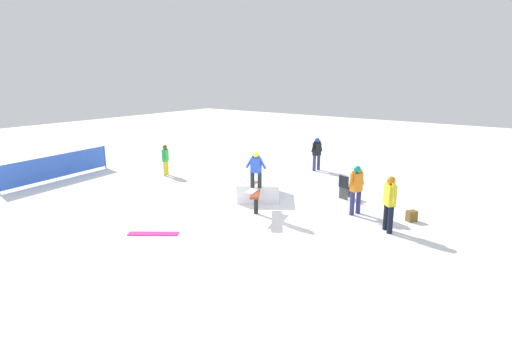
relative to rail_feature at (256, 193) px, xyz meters
The scene contains 12 objects.
ground_plane 0.71m from the rail_feature, ahead, with size 60.00×60.00×0.00m, color white.
rail_feature is the anchor object (origin of this frame).
snow_kicker_ramp 1.86m from the rail_feature, 147.04° to the right, with size 1.80×1.50×0.68m, color white.
main_rider_on_rail 0.74m from the rail_feature, ahead, with size 1.43×0.70×1.22m.
bystander_orange 3.26m from the rail_feature, 125.37° to the left, with size 0.66×0.34×1.63m.
bystander_green 6.58m from the rail_feature, 105.39° to the right, with size 0.58×0.35×1.40m.
bystander_yellow 4.15m from the rail_feature, 104.41° to the left, with size 0.57×0.53×1.66m.
bystander_black 6.74m from the rail_feature, 169.20° to the right, with size 0.70×0.33×1.57m.
loose_snowboard_magenta 3.50m from the rail_feature, 23.33° to the right, with size 1.45×0.28×0.02m, color #CC2C96.
folding_chair 3.71m from the rail_feature, 152.48° to the left, with size 0.55×0.55×0.88m.
backpack_on_snow 4.95m from the rail_feature, 117.96° to the left, with size 0.30×0.22×0.34m, color brown.
safety_fence 9.65m from the rail_feature, 80.81° to the right, with size 5.10×0.73×1.10m.
Camera 1 is at (10.07, 7.35, 4.48)m, focal length 28.00 mm.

